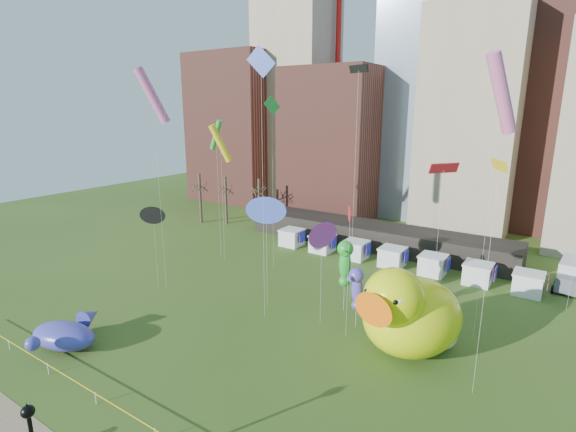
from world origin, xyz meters
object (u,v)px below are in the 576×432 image
Objects in this scene: seahorse_purple at (357,285)px; whale_inflatable at (66,334)px; small_duck at (438,331)px; seahorse_green at (345,260)px; big_duck at (408,312)px; box_truck at (572,274)px.

seahorse_purple is 0.78× the size of whale_inflatable.
small_duck is 0.67× the size of seahorse_green.
seahorse_green is at bearing 167.12° from big_duck.
big_duck is 25.78m from box_truck.
whale_inflatable is at bearing -133.58° from big_duck.
box_truck is (34.41, 38.10, 0.34)m from whale_inflatable.
box_truck is at bearing 44.18° from small_duck.
small_duck is at bearing 63.08° from big_duck.
small_duck is at bearing 17.48° from whale_inflatable.
seahorse_purple is (2.38, -2.31, -1.22)m from seahorse_green.
big_duck is 2.28× the size of small_duck.
big_duck is 1.92× the size of seahorse_purple.
small_duck is at bearing 19.48° from seahorse_purple.
whale_inflatable is 1.03× the size of box_truck.
whale_inflatable is (-25.57, -16.88, -0.38)m from small_duck.
whale_inflatable is (-18.47, -16.37, -2.89)m from seahorse_purple.
small_duck is (1.88, 2.13, -2.03)m from big_duck.
box_truck is (10.72, 23.35, -2.07)m from big_duck.
big_duck reaches higher than box_truck.
small_duck is 0.68× the size of box_truck.
big_duck is 3.49m from small_duck.
big_duck reaches higher than seahorse_green.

